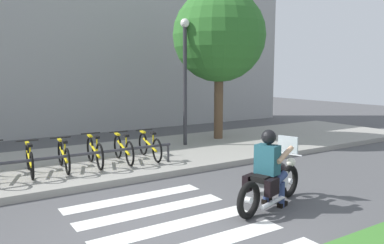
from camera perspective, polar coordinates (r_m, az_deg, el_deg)
name	(u,v)px	position (r m, az deg, el deg)	size (l,w,h in m)	color
ground_plane	(160,229)	(6.26, -4.72, -15.57)	(48.00, 48.00, 0.00)	#4C4C4F
sidewalk	(75,164)	(10.46, -16.99, -5.98)	(24.00, 4.40, 0.15)	gray
crosswalk_stripe_1	(203,244)	(5.76, 1.71, -17.63)	(2.80, 0.40, 0.01)	white
crosswalk_stripe_2	(175,226)	(6.38, -2.48, -15.06)	(2.80, 0.40, 0.01)	white
crosswalk_stripe_3	(153,210)	(7.04, -5.84, -12.89)	(2.80, 0.40, 0.01)	white
crosswalk_stripe_4	(134,198)	(7.72, -8.56, -11.07)	(2.80, 0.40, 0.01)	white
motorcycle	(271,182)	(7.20, 11.65, -8.72)	(2.06, 0.90, 1.23)	black
rider	(269,163)	(7.04, 11.40, -6.00)	(0.73, 0.66, 1.44)	#1E4C59
bicycle_2	(30,160)	(9.37, -22.89, -5.18)	(0.48, 1.59, 0.74)	black
bicycle_3	(64,156)	(9.52, -18.46, -4.78)	(0.48, 1.57, 0.74)	black
bicycle_4	(95,152)	(9.72, -14.19, -4.29)	(0.48, 1.62, 0.78)	black
bicycle_5	(123,149)	(9.97, -10.12, -3.94)	(0.48, 1.62, 0.76)	black
bicycle_6	(150,146)	(10.27, -6.28, -3.54)	(0.48, 1.64, 0.75)	black
bike_rack	(70,157)	(8.98, -17.61, -4.94)	(5.07, 0.07, 0.49)	#333338
street_lamp	(185,71)	(12.00, -1.04, 7.60)	(0.28, 0.28, 4.05)	#2D2D33
tree_near_rack	(219,36)	(13.28, 4.04, 12.58)	(3.12, 3.12, 5.21)	brown
building_backdrop	(26,21)	(15.86, -23.34, 13.57)	(24.00, 1.20, 8.60)	#9F9F9F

